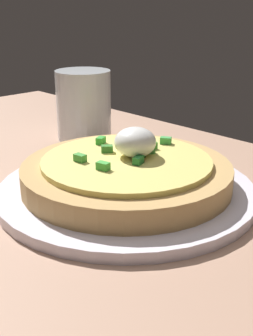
% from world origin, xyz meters
% --- Properties ---
extents(dining_table, '(1.19, 0.67, 0.03)m').
position_xyz_m(dining_table, '(0.00, 0.00, 0.02)').
color(dining_table, tan).
rests_on(dining_table, ground).
extents(plate, '(0.28, 0.28, 0.01)m').
position_xyz_m(plate, '(0.02, -0.07, 0.04)').
color(plate, white).
rests_on(plate, dining_table).
extents(pizza, '(0.23, 0.23, 0.06)m').
position_xyz_m(pizza, '(0.02, -0.07, 0.06)').
color(pizza, tan).
rests_on(pizza, plate).
extents(cup_near, '(0.08, 0.08, 0.10)m').
position_xyz_m(cup_near, '(0.22, -0.17, 0.08)').
color(cup_near, silver).
rests_on(cup_near, dining_table).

